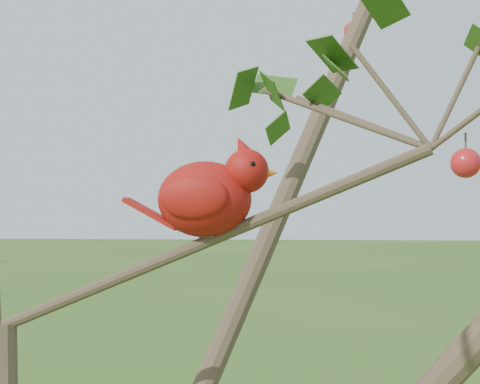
# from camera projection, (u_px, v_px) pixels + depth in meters

# --- Properties ---
(crabapple_tree) EXTENTS (2.35, 2.05, 2.95)m
(crabapple_tree) POSITION_uv_depth(u_px,v_px,m) (24.00, 208.00, 0.94)
(crabapple_tree) COLOR #3B2D20
(crabapple_tree) RESTS_ON ground
(cardinal) EXTENTS (0.22, 0.12, 0.15)m
(cardinal) POSITION_uv_depth(u_px,v_px,m) (210.00, 195.00, 1.02)
(cardinal) COLOR #A3140E
(cardinal) RESTS_ON ground
(distant_trees) EXTENTS (39.94, 12.22, 3.20)m
(distant_trees) POSITION_uv_depth(u_px,v_px,m) (153.00, 222.00, 24.70)
(distant_trees) COLOR #3B2D20
(distant_trees) RESTS_ON ground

